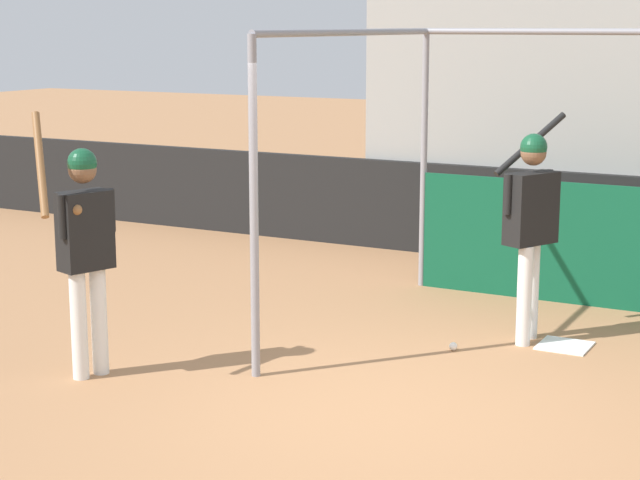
{
  "coord_description": "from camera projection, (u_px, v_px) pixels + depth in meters",
  "views": [
    {
      "loc": [
        3.1,
        -6.74,
        2.79
      ],
      "look_at": [
        -0.99,
        0.97,
        1.02
      ],
      "focal_mm": 60.0,
      "sensor_mm": 36.0,
      "label": 1
    }
  ],
  "objects": [
    {
      "name": "player_batter",
      "position": [
        531.0,
        215.0,
        9.36
      ],
      "size": [
        0.6,
        0.98,
        2.0
      ],
      "rotation": [
        0.0,
        0.0,
        1.11
      ],
      "color": "white",
      "rests_on": "ground"
    },
    {
      "name": "batting_cage",
      "position": [
        559.0,
        196.0,
        10.06
      ],
      "size": [
        3.38,
        3.54,
        2.75
      ],
      "color": "gray",
      "rests_on": "ground"
    },
    {
      "name": "outfield_wall",
      "position": [
        573.0,
        220.0,
        12.36
      ],
      "size": [
        24.0,
        0.12,
        1.12
      ],
      "color": "black",
      "rests_on": "ground"
    },
    {
      "name": "ground_plane",
      "position": [
        377.0,
        412.0,
        7.82
      ],
      "size": [
        60.0,
        60.0,
        0.0
      ],
      "primitive_type": "plane",
      "color": "#A8754C"
    },
    {
      "name": "bleacher_section",
      "position": [
        618.0,
        118.0,
        13.94
      ],
      "size": [
        5.4,
        4.0,
        3.2
      ],
      "color": "#9E9E99",
      "rests_on": "ground"
    },
    {
      "name": "home_plate",
      "position": [
        565.0,
        346.0,
        9.41
      ],
      "size": [
        0.44,
        0.44,
        0.02
      ],
      "color": "white",
      "rests_on": "ground"
    },
    {
      "name": "player_waiting",
      "position": [
        84.0,
        240.0,
        8.4
      ],
      "size": [
        0.51,
        0.78,
        2.13
      ],
      "rotation": [
        0.0,
        0.0,
        -1.9
      ],
      "color": "white",
      "rests_on": "ground"
    },
    {
      "name": "baseball",
      "position": [
        453.0,
        346.0,
        9.29
      ],
      "size": [
        0.07,
        0.07,
        0.07
      ],
      "color": "white",
      "rests_on": "ground"
    }
  ]
}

